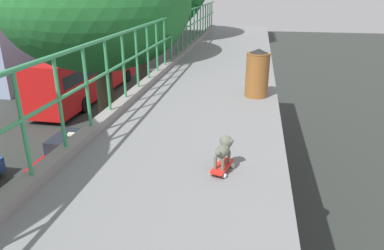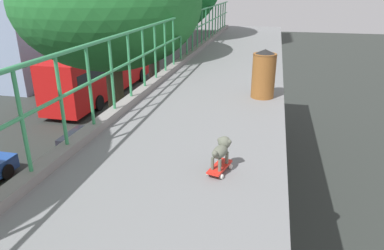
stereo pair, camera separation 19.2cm
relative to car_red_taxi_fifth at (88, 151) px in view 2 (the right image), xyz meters
The scene contains 8 objects.
overpass_deck 12.12m from the car_red_taxi_fifth, 57.26° to the right, with size 2.73×33.27×0.38m.
green_railing 11.69m from the car_red_taxi_fifth, 63.20° to the right, with size 0.20×31.60×1.25m.
car_red_taxi_fifth is the anchor object (origin of this frame).
city_bus 10.87m from the car_red_taxi_fifth, 112.12° to the left, with size 2.55×11.82×3.21m.
roadside_tree_mid 6.79m from the car_red_taxi_fifth, 40.39° to the right, with size 5.39×5.39×8.61m.
toy_skateboard 11.79m from the car_red_taxi_fifth, 51.68° to the right, with size 0.26×0.43×0.08m.
small_dog 11.86m from the car_red_taxi_fifth, 51.54° to the right, with size 0.22×0.38×0.32m.
litter_bin 10.24m from the car_red_taxi_fifth, 37.79° to the right, with size 0.44×0.44×0.90m.
Camera 2 is at (2.16, -2.51, 7.14)m, focal length 33.17 mm.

